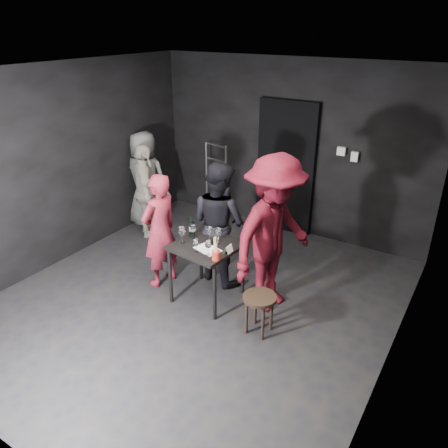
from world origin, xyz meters
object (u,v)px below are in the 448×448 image
Objects in this scene: wine_bottle at (192,229)px; tasting_table at (207,252)px; bystander_cream at (145,192)px; server_red at (160,231)px; man_maroon at (275,215)px; breadstick_cup at (216,249)px; stool at (260,303)px; bystander_grey at (145,177)px; woman_black at (219,218)px; hand_truck at (215,205)px.

tasting_table is at bearing -15.92° from wine_bottle.
server_red is at bearing -178.38° from bystander_cream.
man_maroon is at bearing 12.32° from wine_bottle.
wine_bottle is 0.94× the size of breadstick_cup.
stool is 0.31× the size of server_red.
bystander_grey is at bearing 152.84° from stool.
bystander_cream is 0.43m from bystander_grey.
man_maroon is 1.61× the size of bystander_cream.
server_red is 0.77m from woman_black.
woman_black is at bearing 145.98° from bystander_grey.
tasting_table is 0.51× the size of bystander_cream.
hand_truck is at bearing 132.30° from stool.
bystander_cream is at bearing -124.13° from server_red.
hand_truck reaches higher than breadstick_cup.
breadstick_cup is (0.29, -0.24, 0.23)m from tasting_table.
bystander_cream is at bearing 152.26° from tasting_table.
tasting_table is at bearing 98.54° from server_red.
breadstick_cup reaches higher than tasting_table.
bystander_grey is at bearing -9.49° from woman_black.
stool is at bearing -153.74° from man_maroon.
woman_black is (1.12, -1.60, 0.64)m from hand_truck.
tasting_table is 0.93m from stool.
man_maroon is 2.66m from bystander_cream.
bystander_grey is 2.16m from wine_bottle.
bystander_grey is at bearing -6.06° from bystander_cream.
tasting_table is (1.27, -2.09, 0.42)m from hand_truck.
bystander_grey reaches higher than wine_bottle.
tasting_table is 0.95m from man_maroon.
wine_bottle is (-1.00, -0.22, -0.34)m from man_maroon.
breadstick_cup is (-0.43, -0.54, -0.31)m from man_maroon.
breadstick_cup is (2.10, -1.19, 0.14)m from bystander_cream.
hand_truck is 2.48m from tasting_table.
bystander_grey is at bearing 146.72° from wine_bottle.
breadstick_cup is at bearing -179.89° from stool.
tasting_table is 0.71m from server_red.
man_maroon reaches higher than bystander_grey.
wine_bottle is at bearing -166.72° from bystander_cream.
hand_truck is 2.33m from wine_bottle.
wine_bottle is at bearing -52.94° from hand_truck.
stool is 1.59× the size of breadstick_cup.
wine_bottle is at bearing 115.11° from man_maroon.
hand_truck is 2.78× the size of stool.
tasting_table is 2.71× the size of wine_bottle.
breadstick_cup is at bearing -39.61° from tasting_table.
hand_truck is 1.74× the size of tasting_table.
stool is (0.85, -0.24, -0.27)m from tasting_table.
woman_black is 5.89× the size of breadstick_cup.
server_red is (-1.56, 0.23, 0.37)m from stool.
server_red is at bearing 171.79° from stool.
tasting_table is 0.45m from breadstick_cup.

